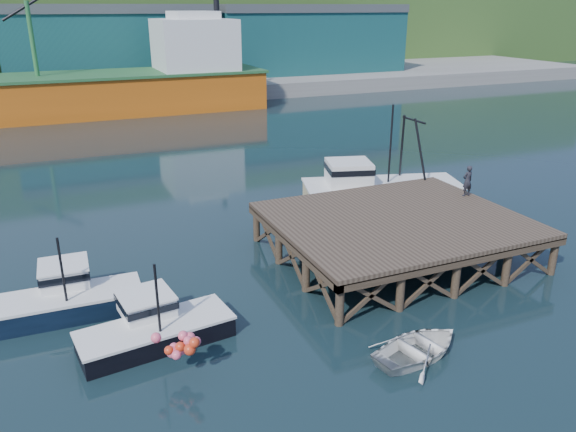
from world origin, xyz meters
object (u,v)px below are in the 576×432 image
trawler (379,188)px  dinghy (419,348)px  boat_black (154,326)px  boat_navy (67,296)px  dockworker (467,181)px

trawler → dinghy: 16.02m
trawler → boat_black: bearing=-133.1°
trawler → dinghy: trawler is taller
trawler → dinghy: (-7.20, -14.27, -0.95)m
boat_black → trawler: 18.38m
dinghy → boat_navy: bearing=42.5°
boat_black → dockworker: size_ratio=3.45×
boat_navy → dockworker: size_ratio=3.46×
dockworker → boat_navy: bearing=-0.6°
dinghy → trawler: bearing=-37.9°
boat_black → trawler: trawler is taller
boat_navy → trawler: bearing=19.2°
boat_black → trawler: bearing=23.5°
dinghy → dockworker: 13.39m
dinghy → dockworker: (9.50, 9.08, 2.60)m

